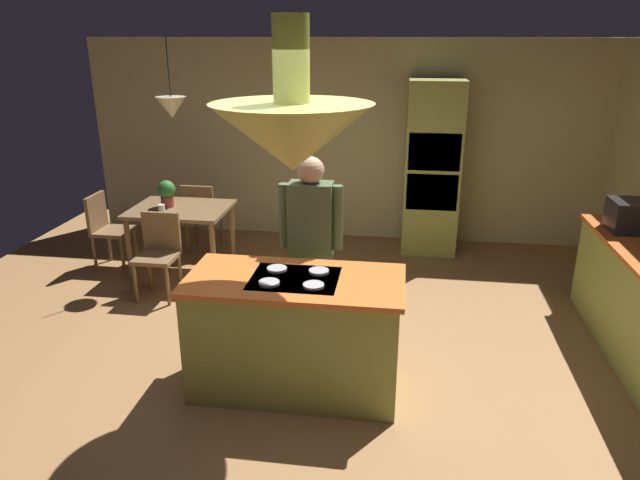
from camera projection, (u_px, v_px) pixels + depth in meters
ground at (301, 371)px, 4.68m from camera, size 8.16×8.16×0.00m
wall_back at (346, 141)px, 7.47m from camera, size 6.80×0.10×2.55m
kitchen_island at (295, 333)px, 4.34m from camera, size 1.60×0.79×0.93m
oven_tower at (432, 168)px, 7.02m from camera, size 0.66×0.62×2.10m
dining_table at (181, 216)px, 6.46m from camera, size 1.07×0.85×0.76m
person_at_island at (311, 241)px, 4.79m from camera, size 0.53×0.22×1.67m
range_hood at (292, 133)px, 3.83m from camera, size 1.10×1.10×1.00m
pendant_light_over_table at (172, 107)px, 6.06m from camera, size 0.32×0.32×0.82m
chair_facing_island at (159, 249)px, 5.91m from camera, size 0.40×0.40×0.87m
chair_by_back_wall at (201, 213)px, 7.12m from camera, size 0.40×0.40×0.87m
chair_at_corner at (106, 226)px, 6.64m from camera, size 0.40×0.40×0.87m
potted_plant_on_table at (167, 192)px, 6.41m from camera, size 0.20×0.20×0.30m
cup_on_table at (162, 209)px, 6.23m from camera, size 0.07×0.07×0.09m
microwave_on_counter at (637, 216)px, 5.14m from camera, size 0.46×0.36×0.28m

